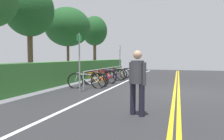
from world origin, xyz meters
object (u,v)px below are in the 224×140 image
at_px(bicycle_3, 104,76).
at_px(bike_rack, 107,71).
at_px(bicycle_0, 87,81).
at_px(sign_post_far, 120,58).
at_px(tree_far_right, 68,27).
at_px(bicycle_1, 96,80).
at_px(bicycle_7, 121,73).
at_px(tree_extra, 95,31).
at_px(bicycle_2, 100,78).
at_px(bicycle_5, 114,74).
at_px(bicycle_6, 117,73).
at_px(pedestrian, 137,79).
at_px(tree_mid, 29,10).
at_px(bicycle_4, 110,75).
at_px(sign_post_near, 79,57).

bearing_deg(bicycle_3, bike_rack, -12.07).
bearing_deg(bike_rack, bicycle_0, 179.51).
height_order(sign_post_far, tree_far_right, tree_far_right).
height_order(bicycle_1, bicycle_3, bicycle_3).
xyz_separation_m(bicycle_7, tree_extra, (4.89, 3.99, 3.61)).
bearing_deg(bicycle_2, tree_extra, 23.73).
bearing_deg(bicycle_1, bike_rack, 1.18).
bearing_deg(sign_post_far, bicycle_5, -173.50).
bearing_deg(bicycle_6, bicycle_7, -6.19).
xyz_separation_m(bicycle_0, bicycle_3, (2.44, 0.06, -0.00)).
height_order(bicycle_6, pedestrian, pedestrian).
bearing_deg(bicycle_7, bicycle_0, 178.51).
relative_size(bicycle_2, tree_mid, 0.31).
distance_m(bicycle_0, bicycle_4, 3.31).
xyz_separation_m(bike_rack, bicycle_2, (-1.22, -0.00, -0.27)).
height_order(bicycle_3, bicycle_5, bicycle_3).
relative_size(bicycle_0, bicycle_5, 1.02).
bearing_deg(bicycle_0, bicycle_7, -1.49).
distance_m(sign_post_near, tree_mid, 5.33).
relative_size(bicycle_2, tree_extra, 0.32).
relative_size(bicycle_0, pedestrian, 1.10).
relative_size(bicycle_6, pedestrian, 1.05).
relative_size(sign_post_near, tree_extra, 0.44).
xyz_separation_m(bicycle_3, bicycle_5, (1.51, -0.14, -0.01)).
distance_m(bicycle_4, sign_post_far, 3.36).
xyz_separation_m(bike_rack, bicycle_6, (1.99, -0.04, -0.29)).
bearing_deg(pedestrian, bicycle_1, 32.52).
bearing_deg(bicycle_6, bicycle_2, 179.28).
height_order(bicycle_6, tree_extra, tree_extra).
bearing_deg(bike_rack, bicycle_4, -4.43).
distance_m(bicycle_4, sign_post_near, 4.49).
bearing_deg(sign_post_far, bicycle_2, -177.22).
distance_m(sign_post_near, sign_post_far, 7.55).
distance_m(tree_far_right, tree_extra, 4.90).
relative_size(bicycle_6, bicycle_7, 1.03).
relative_size(bicycle_0, bicycle_7, 1.08).
distance_m(bicycle_2, bicycle_3, 0.83).
xyz_separation_m(bicycle_7, tree_far_right, (-0.00, 4.19, 3.36)).
bearing_deg(bicycle_1, bicycle_3, 4.59).
relative_size(sign_post_far, tree_extra, 0.43).
distance_m(bicycle_4, tree_far_right, 5.74).
bearing_deg(bicycle_1, bicycle_4, 0.08).
bearing_deg(bicycle_7, bicycle_1, 179.02).
bearing_deg(bicycle_0, tree_extra, 20.26).
distance_m(tree_mid, tree_far_right, 4.42).
distance_m(bicycle_0, sign_post_far, 6.57).
bearing_deg(bike_rack, sign_post_far, 3.67).
distance_m(bicycle_5, bicycle_6, 0.88).
distance_m(bike_rack, tree_mid, 5.52).
xyz_separation_m(bicycle_4, tree_far_right, (2.22, 4.11, 3.34)).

